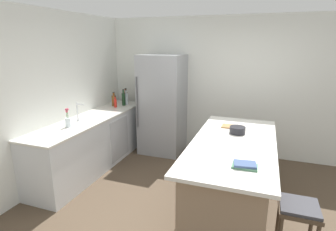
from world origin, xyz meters
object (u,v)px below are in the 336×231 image
whiskey_bottle (114,100)px  mixing_bowl (237,130)px  syrup_bottle (126,97)px  bar_stool (298,216)px  soda_bottle (126,99)px  hot_sauce_bottle (115,103)px  kitchen_island (231,175)px  vinegar_bottle (125,98)px  wine_bottle (124,99)px  flower_vase (68,121)px  sink_faucet (78,112)px  cutting_board (233,127)px  refrigerator (162,105)px  cookbook_stack (245,165)px

whiskey_bottle → mixing_bowl: bearing=-20.8°
whiskey_bottle → syrup_bottle: bearing=81.1°
bar_stool → soda_bottle: soda_bottle is taller
hot_sauce_bottle → soda_bottle: bearing=73.9°
kitchen_island → mixing_bowl: bearing=88.6°
vinegar_bottle → soda_bottle: (0.07, -0.11, 0.00)m
syrup_bottle → wine_bottle: (0.10, -0.29, 0.02)m
whiskey_bottle → flower_vase: bearing=-86.9°
kitchen_island → hot_sauce_bottle: hot_sauce_bottle is taller
kitchen_island → sink_faucet: size_ratio=7.49×
kitchen_island → soda_bottle: size_ratio=7.35×
vinegar_bottle → soda_bottle: bearing=-55.5°
cutting_board → refrigerator: bearing=147.7°
refrigerator → whiskey_bottle: bearing=-166.5°
whiskey_bottle → hot_sauce_bottle: size_ratio=1.24×
whiskey_bottle → vinegar_bottle: bearing=70.9°
kitchen_island → bar_stool: 1.04m
bar_stool → mixing_bowl: mixing_bowl is taller
kitchen_island → cookbook_stack: size_ratio=9.10×
soda_bottle → bar_stool: bearing=-36.7°
cutting_board → mixing_bowl: bearing=-69.9°
refrigerator → mixing_bowl: refrigerator is taller
hot_sauce_bottle → cookbook_stack: (2.57, -1.86, -0.05)m
vinegar_bottle → cookbook_stack: vinegar_bottle is taller
kitchen_island → mixing_bowl: (0.01, 0.34, 0.50)m
sink_faucet → cookbook_stack: size_ratio=1.22×
bar_stool → hot_sauce_bottle: 3.68m
kitchen_island → whiskey_bottle: (-2.47, 1.29, 0.55)m
soda_bottle → mixing_bowl: bearing=-26.0°
bar_stool → sink_faucet: sink_faucet is taller
syrup_bottle → vinegar_bottle: 0.11m
sink_faucet → syrup_bottle: bearing=88.8°
hot_sauce_bottle → sink_faucet: bearing=-93.5°
whiskey_bottle → hot_sauce_bottle: whiskey_bottle is taller
soda_bottle → mixing_bowl: 2.57m
refrigerator → hot_sauce_bottle: bearing=-158.9°
sink_faucet → soda_bottle: soda_bottle is taller
whiskey_bottle → hot_sauce_bottle: bearing=-47.9°
vinegar_bottle → whiskey_bottle: bearing=-109.1°
syrup_bottle → cutting_board: 2.57m
vinegar_bottle → soda_bottle: same height
sink_faucet → soda_bottle: 1.32m
soda_bottle → cookbook_stack: (2.48, -2.15, -0.08)m
cookbook_stack → hot_sauce_bottle: bearing=144.0°
refrigerator → wine_bottle: bearing=-170.9°
soda_bottle → hot_sauce_bottle: soda_bottle is taller
bar_stool → whiskey_bottle: bearing=147.1°
syrup_bottle → cookbook_stack: bearing=-42.2°
bar_stool → cookbook_stack: (-0.52, 0.09, 0.40)m
kitchen_island → hot_sauce_bottle: (-2.38, 1.18, 0.53)m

